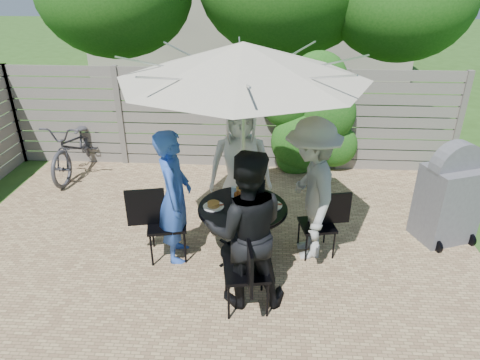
# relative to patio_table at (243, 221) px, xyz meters

# --- Properties ---
(patio_table) EXTENTS (1.19, 1.19, 0.72)m
(patio_table) POSITION_rel_patio_table_xyz_m (0.00, 0.00, 0.00)
(patio_table) COLOR black
(patio_table) RESTS_ON ground
(umbrella) EXTENTS (3.02, 3.02, 2.68)m
(umbrella) POSITION_rel_patio_table_xyz_m (0.00, 0.00, 1.98)
(umbrella) COLOR silver
(umbrella) RESTS_ON ground
(chair_back) EXTENTS (0.46, 0.62, 0.83)m
(chair_back) POSITION_rel_patio_table_xyz_m (-0.10, 0.96, -0.25)
(chair_back) COLOR black
(chair_back) RESTS_ON ground
(person_back) EXTENTS (0.93, 0.65, 1.79)m
(person_back) POSITION_rel_patio_table_xyz_m (-0.08, 0.83, 0.39)
(person_back) COLOR silver
(person_back) RESTS_ON ground
(chair_left) EXTENTS (0.75, 0.56, 0.99)m
(chair_left) POSITION_rel_patio_table_xyz_m (-0.96, -0.10, -0.20)
(chair_left) COLOR black
(chair_left) RESTS_ON ground
(person_left) EXTENTS (0.47, 0.67, 1.73)m
(person_left) POSITION_rel_patio_table_xyz_m (-0.83, -0.08, 0.36)
(person_left) COLOR blue
(person_left) RESTS_ON ground
(chair_front) EXTENTS (0.54, 0.74, 0.98)m
(chair_front) POSITION_rel_patio_table_xyz_m (0.10, -0.96, -0.20)
(chair_front) COLOR black
(chair_front) RESTS_ON ground
(person_front) EXTENTS (0.94, 0.77, 1.81)m
(person_front) POSITION_rel_patio_table_xyz_m (0.08, -0.83, 0.40)
(person_front) COLOR black
(person_front) RESTS_ON ground
(chair_right) EXTENTS (0.66, 0.49, 0.86)m
(chair_right) POSITION_rel_patio_table_xyz_m (0.96, 0.10, -0.24)
(chair_right) COLOR black
(chair_right) RESTS_ON ground
(person_right) EXTENTS (0.80, 1.25, 1.84)m
(person_right) POSITION_rel_patio_table_xyz_m (0.83, 0.08, 0.42)
(person_right) COLOR #9C9E99
(person_right) RESTS_ON ground
(plate_back) EXTENTS (0.26, 0.26, 0.06)m
(plate_back) POSITION_rel_patio_table_xyz_m (-0.04, 0.36, 0.24)
(plate_back) COLOR white
(plate_back) RESTS_ON patio_table
(plate_left) EXTENTS (0.26, 0.26, 0.06)m
(plate_left) POSITION_rel_patio_table_xyz_m (-0.36, -0.04, 0.24)
(plate_left) COLOR white
(plate_left) RESTS_ON patio_table
(plate_front) EXTENTS (0.26, 0.26, 0.06)m
(plate_front) POSITION_rel_patio_table_xyz_m (0.04, -0.36, 0.24)
(plate_front) COLOR white
(plate_front) RESTS_ON patio_table
(plate_right) EXTENTS (0.26, 0.26, 0.06)m
(plate_right) POSITION_rel_patio_table_xyz_m (0.36, 0.04, 0.24)
(plate_right) COLOR white
(plate_right) RESTS_ON patio_table
(glass_back) EXTENTS (0.07, 0.07, 0.14)m
(glass_back) POSITION_rel_patio_table_xyz_m (-0.13, 0.25, 0.29)
(glass_back) COLOR silver
(glass_back) RESTS_ON patio_table
(glass_front) EXTENTS (0.07, 0.07, 0.14)m
(glass_front) POSITION_rel_patio_table_xyz_m (0.13, -0.25, 0.29)
(glass_front) COLOR silver
(glass_front) RESTS_ON patio_table
(glass_right) EXTENTS (0.07, 0.07, 0.14)m
(glass_right) POSITION_rel_patio_table_xyz_m (0.25, 0.13, 0.29)
(glass_right) COLOR silver
(glass_right) RESTS_ON patio_table
(syrup_jug) EXTENTS (0.09, 0.09, 0.16)m
(syrup_jug) POSITION_rel_patio_table_xyz_m (-0.06, 0.04, 0.30)
(syrup_jug) COLOR #59280C
(syrup_jug) RESTS_ON patio_table
(coffee_cup) EXTENTS (0.08, 0.08, 0.12)m
(coffee_cup) POSITION_rel_patio_table_xyz_m (0.08, 0.23, 0.28)
(coffee_cup) COLOR #C6B293
(coffee_cup) RESTS_ON patio_table
(bicycle) EXTENTS (0.71, 1.94, 1.01)m
(bicycle) POSITION_rel_patio_table_xyz_m (-3.11, 2.35, 0.01)
(bicycle) COLOR #333338
(bicycle) RESTS_ON ground
(bbq_grill) EXTENTS (0.84, 0.75, 1.42)m
(bbq_grill) POSITION_rel_patio_table_xyz_m (2.70, 0.56, 0.15)
(bbq_grill) COLOR slate
(bbq_grill) RESTS_ON ground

